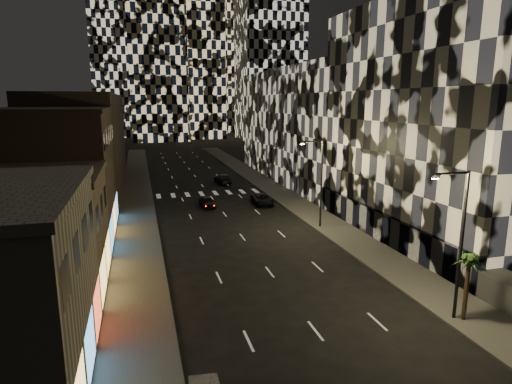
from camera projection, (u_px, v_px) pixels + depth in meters
sidewalk_left at (136, 197)px, 58.86m from camera, size 4.00×120.00×0.15m
sidewalk_right at (275, 189)px, 64.02m from camera, size 4.00×120.00×0.15m
curb_left at (152, 196)px, 59.40m from camera, size 0.20×120.00×0.15m
curb_right at (261, 190)px, 63.48m from camera, size 0.20×120.00×0.15m
retail_tan at (26, 237)px, 28.88m from camera, size 10.00×10.00×8.00m
retail_brown at (56, 177)px, 40.25m from camera, size 10.00×15.00×12.00m
retail_filler_left at (86, 141)px, 65.04m from camera, size 10.00×40.00×14.00m
midrise_right at (459, 123)px, 40.28m from camera, size 16.00×25.00×22.00m
midrise_base at (380, 226)px, 40.27m from camera, size 0.60×25.00×3.00m
midrise_filler_right at (319, 126)px, 71.35m from camera, size 16.00×40.00×18.00m
streetlight_near at (459, 236)px, 24.77m from camera, size 2.55×0.25×9.00m
streetlight_far at (319, 177)px, 43.63m from camera, size 2.55×0.25×9.00m
car_dark_midlane at (207, 202)px, 53.40m from camera, size 1.88×4.03×1.33m
car_dark_oncoming at (223, 179)px, 68.87m from camera, size 2.32×5.23×1.49m
car_dark_rightlane at (262, 199)px, 54.66m from camera, size 2.48×4.98×1.36m
palm_tree at (469, 265)px, 24.99m from camera, size 2.09×2.14×4.18m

